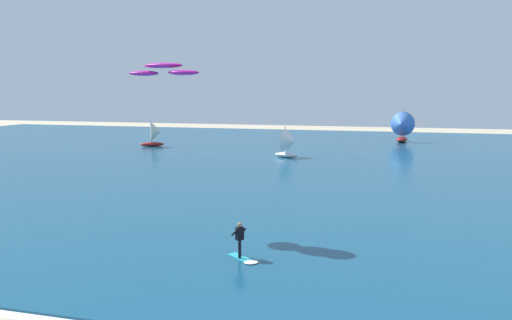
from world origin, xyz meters
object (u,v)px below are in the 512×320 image
kitesurfer (242,246)px  sailboat_heeled_over (155,134)px  kite (163,70)px  sailboat_trailing (402,127)px  sailboat_mid_left (289,143)px

kitesurfer → sailboat_heeled_over: bearing=121.1°
kite → kitesurfer: bearing=-37.3°
kitesurfer → sailboat_trailing: bearing=84.8°
kitesurfer → kite: bearing=142.7°
kitesurfer → kite: kite is taller
kite → sailboat_mid_left: size_ratio=1.32×
kitesurfer → sailboat_mid_left: 38.24m
kitesurfer → kite: (-6.00, 4.57, 8.21)m
kite → sailboat_trailing: kite is taller
sailboat_trailing → kite: bearing=-101.6°
sailboat_heeled_over → sailboat_trailing: bearing=25.8°
kite → sailboat_trailing: size_ratio=0.93×
sailboat_trailing → sailboat_mid_left: bearing=-117.4°
sailboat_mid_left → sailboat_heeled_over: bearing=160.7°
kitesurfer → sailboat_mid_left: size_ratio=0.52×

